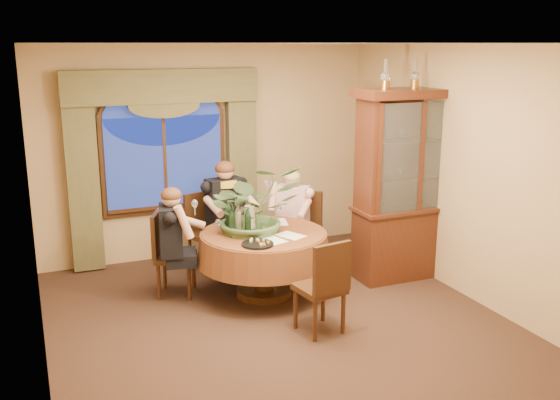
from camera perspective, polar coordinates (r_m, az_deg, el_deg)
name	(u,v)px	position (r m, az deg, el deg)	size (l,w,h in m)	color
floor	(280,324)	(6.52, 0.00, -11.27)	(5.00, 5.00, 0.00)	black
wall_back	(208,151)	(8.37, -6.60, 4.43)	(4.50, 4.50, 0.00)	#A38559
wall_right	(468,173)	(7.20, 16.78, 2.34)	(5.00, 5.00, 0.00)	#A38559
ceiling	(280,43)	(5.89, 0.00, 14.15)	(5.00, 5.00, 0.00)	white
window	(165,163)	(8.18, -10.49, 3.35)	(1.62, 0.10, 1.32)	navy
arched_transom	(162,102)	(8.08, -10.74, 8.79)	(1.60, 0.06, 0.44)	navy
drapery_left	(83,179)	(8.01, -17.58, 1.81)	(0.38, 0.14, 2.32)	#4B4928
drapery_right	(242,167)	(8.43, -3.52, 3.04)	(0.38, 0.14, 2.32)	#4B4928
swag_valance	(163,86)	(7.98, -10.68, 10.17)	(2.45, 0.16, 0.42)	#4B4928
dining_table	(264,264)	(7.10, -1.50, -5.84)	(1.51, 1.51, 0.75)	maroon
china_cabinet	(409,185)	(7.65, 11.75, 1.36)	(1.41, 0.56, 2.29)	#35150A
oil_lamp_left	(386,74)	(7.26, 9.62, 11.28)	(0.11, 0.11, 0.34)	#A5722D
oil_lamp_center	(415,74)	(7.48, 12.27, 11.23)	(0.11, 0.11, 0.34)	#A5722D
oil_lamp_right	(444,73)	(7.71, 14.75, 11.17)	(0.11, 0.11, 0.34)	#A5722D
chair_right	(300,231)	(7.95, 1.87, -2.84)	(0.42, 0.42, 0.96)	black
chair_back_right	(208,233)	(7.91, -6.59, -3.00)	(0.42, 0.42, 0.96)	black
chair_back	(176,254)	(7.17, -9.52, -4.93)	(0.42, 0.42, 0.96)	black
chair_front_left	(320,286)	(6.21, 3.63, -7.83)	(0.42, 0.42, 0.96)	black
person_pink	(292,219)	(7.91, 1.15, -1.76)	(0.45, 0.42, 1.27)	#CFA3AB
person_back	(171,246)	(6.92, -9.89, -4.12)	(0.47, 0.43, 1.31)	black
person_scarf	(225,216)	(7.80, -5.05, -1.48)	(0.51, 0.46, 1.41)	black
stoneware_vase	(249,218)	(7.01, -2.82, -1.65)	(0.15, 0.15, 0.28)	tan
centerpiece_plant	(253,174)	(6.87, -2.48, 2.39)	(1.04, 1.16, 0.90)	#405F35
olive_bowl	(270,230)	(6.96, -0.96, -2.75)	(0.17, 0.17, 0.05)	#4B5F30
cheese_platter	(258,244)	(6.52, -2.06, -4.06)	(0.34, 0.34, 0.02)	black
wine_bottle_0	(232,223)	(6.76, -4.42, -2.09)	(0.07, 0.07, 0.33)	black
wine_bottle_1	(248,222)	(6.77, -2.96, -2.03)	(0.07, 0.07, 0.33)	black
wine_bottle_2	(238,219)	(6.89, -3.87, -1.75)	(0.07, 0.07, 0.33)	tan
wine_bottle_3	(228,216)	(7.04, -4.74, -1.44)	(0.07, 0.07, 0.33)	black
tasting_paper_0	(291,236)	(6.83, 0.98, -3.27)	(0.21, 0.30, 0.00)	white
tasting_paper_1	(278,222)	(7.34, -0.21, -2.04)	(0.21, 0.30, 0.00)	white
tasting_paper_2	(273,240)	(6.68, -0.69, -3.69)	(0.21, 0.30, 0.00)	white
wine_glass_person_pink	(279,213)	(7.40, -0.09, -1.20)	(0.07, 0.07, 0.18)	silver
wine_glass_person_back	(218,227)	(6.89, -5.66, -2.45)	(0.07, 0.07, 0.18)	silver
wine_glass_person_scarf	(242,214)	(7.38, -3.48, -1.29)	(0.07, 0.07, 0.18)	silver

